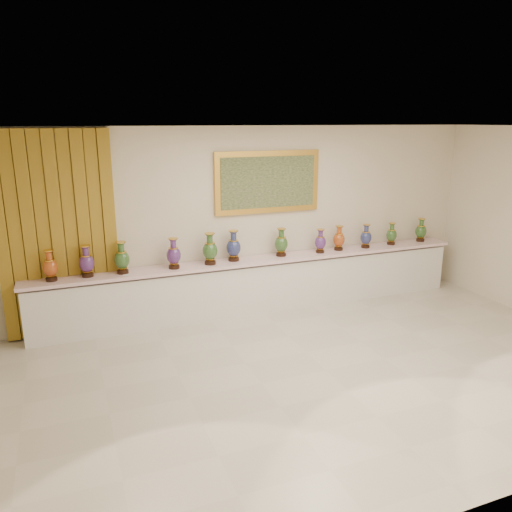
{
  "coord_description": "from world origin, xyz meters",
  "views": [
    {
      "loc": [
        -2.93,
        -5.02,
        3.07
      ],
      "look_at": [
        -0.29,
        1.7,
        1.11
      ],
      "focal_mm": 35.0,
      "sensor_mm": 36.0,
      "label": 1
    }
  ],
  "objects_px": {
    "counter": "(260,285)",
    "vase_2": "(122,259)",
    "vase_0": "(50,267)",
    "vase_1": "(87,263)"
  },
  "relations": [
    {
      "from": "counter",
      "to": "vase_2",
      "type": "height_order",
      "value": "vase_2"
    },
    {
      "from": "counter",
      "to": "vase_0",
      "type": "xyz_separation_m",
      "value": [
        -3.17,
        -0.03,
        0.66
      ]
    },
    {
      "from": "counter",
      "to": "vase_0",
      "type": "distance_m",
      "value": 3.24
    },
    {
      "from": "vase_0",
      "to": "vase_2",
      "type": "relative_size",
      "value": 0.93
    },
    {
      "from": "counter",
      "to": "vase_0",
      "type": "relative_size",
      "value": 16.36
    },
    {
      "from": "counter",
      "to": "vase_2",
      "type": "xyz_separation_m",
      "value": [
        -2.19,
        -0.04,
        0.68
      ]
    },
    {
      "from": "vase_0",
      "to": "vase_2",
      "type": "height_order",
      "value": "vase_2"
    },
    {
      "from": "counter",
      "to": "vase_1",
      "type": "relative_size",
      "value": 15.79
    },
    {
      "from": "counter",
      "to": "vase_0",
      "type": "height_order",
      "value": "vase_0"
    },
    {
      "from": "vase_0",
      "to": "vase_2",
      "type": "distance_m",
      "value": 0.98
    }
  ]
}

